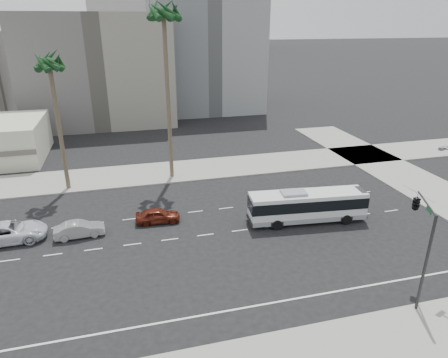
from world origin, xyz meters
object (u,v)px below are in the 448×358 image
object	(u,v)px
car_b	(79,229)
palm_near	(164,17)
car_c	(8,232)
traffic_signal	(417,208)
city_bus	(307,205)
palm_mid	(49,66)
car_a	(158,215)

from	to	relation	value
car_b	palm_near	world-z (taller)	palm_near
car_c	palm_near	bearing A→B (deg)	-56.83
car_c	traffic_signal	size ratio (longest dim) A/B	0.89
city_bus	palm_mid	bearing A→B (deg)	154.19
car_a	palm_near	xyz separation A→B (m)	(2.68, 10.60, 16.39)
city_bus	car_c	size ratio (longest dim) A/B	1.80
city_bus	traffic_signal	bearing A→B (deg)	-68.54
car_b	traffic_signal	distance (m)	25.61
car_b	car_c	world-z (taller)	car_c
car_a	traffic_signal	distance (m)	20.76
palm_near	car_b	bearing A→B (deg)	-128.75
car_a	car_b	xyz separation A→B (m)	(-6.54, -0.88, -0.01)
car_a	car_c	world-z (taller)	car_c
palm_mid	city_bus	bearing A→B (deg)	-31.56
city_bus	palm_mid	xyz separation A→B (m)	(-21.36, 13.12, 11.12)
car_b	car_c	size ratio (longest dim) A/B	0.68
city_bus	car_c	bearing A→B (deg)	179.07
car_c	palm_mid	size ratio (longest dim) A/B	0.42
car_c	palm_mid	world-z (taller)	palm_mid
traffic_signal	car_c	bearing A→B (deg)	179.73
city_bus	car_c	world-z (taller)	city_bus
car_a	traffic_signal	size ratio (longest dim) A/B	0.59
city_bus	car_a	xyz separation A→B (m)	(-12.88, 3.15, -0.90)
car_a	traffic_signal	bearing A→B (deg)	-125.81
car_b	traffic_signal	size ratio (longest dim) A/B	0.61
car_b	palm_near	bearing A→B (deg)	-43.03
city_bus	car_b	world-z (taller)	city_bus
traffic_signal	palm_near	distance (m)	29.12
traffic_signal	palm_mid	world-z (taller)	palm_mid
city_bus	traffic_signal	xyz separation A→B (m)	(2.72, -9.66, 3.95)
palm_near	traffic_signal	bearing A→B (deg)	-61.10
car_a	car_b	bearing A→B (deg)	101.25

